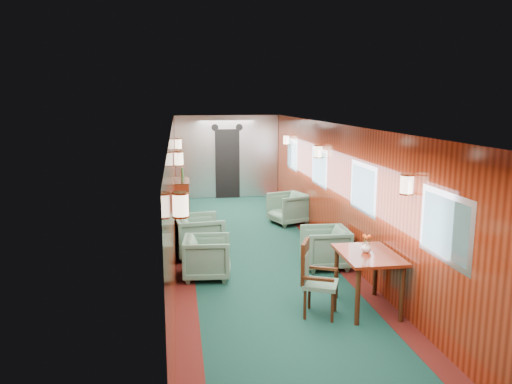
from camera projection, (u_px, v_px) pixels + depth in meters
room at (261, 170)px, 8.65m from camera, size 12.00×12.10×2.40m
bulkhead at (227, 157)px, 14.48m from camera, size 2.98×0.17×2.39m
windows_right at (338, 176)px, 9.16m from camera, size 0.02×8.60×0.80m
wall_sconces at (256, 157)px, 9.18m from camera, size 2.97×7.97×0.25m
dining_table at (368, 262)px, 6.75m from camera, size 0.76×1.07×0.80m
side_chair at (314, 275)px, 6.60m from camera, size 0.58×0.60×1.01m
credenza at (182, 199)px, 11.96m from camera, size 0.33×1.06×1.22m
flower_vase at (366, 247)px, 6.77m from camera, size 0.18×0.18×0.14m
armchair_left_near at (207, 257)px, 8.02m from camera, size 0.81×0.79×0.68m
armchair_left_far at (199, 236)px, 9.11m from camera, size 0.94×0.92×0.77m
armchair_right_near at (325, 247)px, 8.52m from camera, size 0.80×0.78×0.70m
armchair_right_far at (288, 208)px, 11.52m from camera, size 0.99×0.98×0.72m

